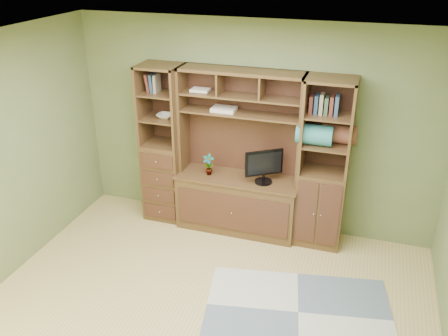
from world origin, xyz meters
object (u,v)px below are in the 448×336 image
(center_hutch, at_px, (238,156))
(left_tower, at_px, (164,145))
(right_tower, at_px, (324,165))
(monitor, at_px, (264,161))

(center_hutch, bearing_deg, left_tower, 177.71)
(center_hutch, xyz_separation_m, left_tower, (-1.00, 0.04, 0.00))
(right_tower, relative_size, monitor, 3.56)
(left_tower, xyz_separation_m, monitor, (1.33, -0.07, -0.01))
(left_tower, height_order, monitor, left_tower)
(right_tower, distance_m, monitor, 0.70)
(left_tower, bearing_deg, monitor, -3.22)
(left_tower, height_order, right_tower, same)
(left_tower, xyz_separation_m, right_tower, (2.02, 0.00, 0.00))
(left_tower, relative_size, right_tower, 1.00)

